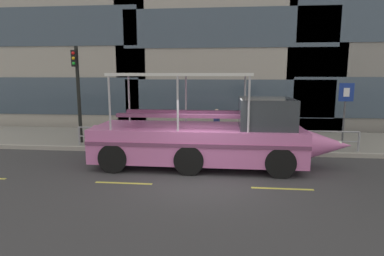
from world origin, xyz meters
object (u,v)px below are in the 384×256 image
object	(u,v)px
traffic_light_pole	(77,85)
pedestrian_near_bow	(282,124)
parking_sign	(345,105)
pedestrian_mid_left	(217,122)
duck_tour_boat	(212,137)

from	to	relation	value
traffic_light_pole	pedestrian_near_bow	xyz separation A→B (m)	(9.15, 0.14, -1.65)
parking_sign	pedestrian_mid_left	size ratio (longest dim) A/B	1.80
duck_tour_boat	traffic_light_pole	bearing A→B (deg)	157.27
parking_sign	pedestrian_near_bow	bearing A→B (deg)	176.82
traffic_light_pole	parking_sign	distance (m)	11.71
pedestrian_near_bow	parking_sign	bearing A→B (deg)	-3.18
parking_sign	pedestrian_mid_left	world-z (taller)	parking_sign
traffic_light_pole	parking_sign	xyz separation A→B (m)	(11.68, 0.00, -0.76)
pedestrian_mid_left	duck_tour_boat	bearing A→B (deg)	-91.05
traffic_light_pole	pedestrian_mid_left	distance (m)	6.58
duck_tour_boat	pedestrian_mid_left	world-z (taller)	duck_tour_boat
pedestrian_near_bow	duck_tour_boat	bearing A→B (deg)	-136.90
pedestrian_near_bow	pedestrian_mid_left	size ratio (longest dim) A/B	1.07
parking_sign	pedestrian_near_bow	size ratio (longest dim) A/B	1.69
pedestrian_mid_left	traffic_light_pole	bearing A→B (deg)	-171.36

